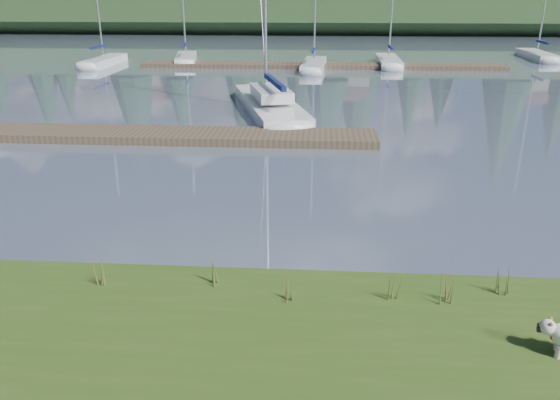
{
  "coord_description": "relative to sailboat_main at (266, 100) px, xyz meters",
  "views": [
    {
      "loc": [
        1.84,
        -10.4,
        5.11
      ],
      "look_at": [
        1.14,
        -0.5,
        1.33
      ],
      "focal_mm": 35.0,
      "sensor_mm": 36.0,
      "label": 1
    }
  ],
  "objects": [
    {
      "name": "sailboat_bg_4",
      "position": [
        20.21,
        22.59,
        -0.09
      ],
      "size": [
        1.95,
        7.95,
        11.63
      ],
      "rotation": [
        0.0,
        0.0,
        1.52
      ],
      "color": "silver",
      "rests_on": "ground"
    },
    {
      "name": "sailboat_bg_2",
      "position": [
        2.08,
        14.79,
        -0.09
      ],
      "size": [
        1.85,
        7.52,
        11.25
      ],
      "rotation": [
        0.0,
        0.0,
        1.52
      ],
      "color": "silver",
      "rests_on": "ground"
    },
    {
      "name": "weed_3",
      "position": [
        -1.27,
        -17.22,
        0.18
      ],
      "size": [
        0.17,
        0.14,
        0.6
      ],
      "color": "#475B23",
      "rests_on": "bank"
    },
    {
      "name": "dock_near",
      "position": [
        -3.42,
        -5.94,
        -0.27
      ],
      "size": [
        16.0,
        2.0,
        0.3
      ],
      "primitive_type": "cube",
      "color": "#4C3D2C",
      "rests_on": "ground"
    },
    {
      "name": "weed_1",
      "position": [
        2.07,
        -17.53,
        0.1
      ],
      "size": [
        0.17,
        0.14,
        0.4
      ],
      "color": "#475B23",
      "rests_on": "bank"
    },
    {
      "name": "dock_far",
      "position": [
        2.58,
        15.06,
        -0.27
      ],
      "size": [
        26.0,
        2.2,
        0.3
      ],
      "primitive_type": "cube",
      "color": "#4C3D2C",
      "rests_on": "ground"
    },
    {
      "name": "sailboat_bg_1",
      "position": [
        -8.04,
        18.22,
        -0.09
      ],
      "size": [
        2.8,
        7.47,
        11.01
      ],
      "rotation": [
        0.0,
        0.0,
        1.76
      ],
      "color": "silver",
      "rests_on": "ground"
    },
    {
      "name": "weed_4",
      "position": [
        3.75,
        -17.37,
        0.13
      ],
      "size": [
        0.17,
        0.14,
        0.48
      ],
      "color": "#475B23",
      "rests_on": "bank"
    },
    {
      "name": "mud_lip",
      "position": [
        0.58,
        -16.54,
        -0.35
      ],
      "size": [
        60.0,
        0.5,
        0.14
      ],
      "primitive_type": "cube",
      "color": "#33281C",
      "rests_on": "ground"
    },
    {
      "name": "weed_2",
      "position": [
        4.57,
        -17.37,
        0.18
      ],
      "size": [
        0.17,
        0.14,
        0.59
      ],
      "color": "#475B23",
      "rests_on": "bank"
    },
    {
      "name": "ridge",
      "position": [
        0.58,
        58.06,
        2.08
      ],
      "size": [
        200.0,
        20.0,
        5.0
      ],
      "primitive_type": "cube",
      "color": "#203519",
      "rests_on": "ground"
    },
    {
      "name": "ground",
      "position": [
        0.58,
        15.06,
        -0.42
      ],
      "size": [
        200.0,
        200.0,
        0.0
      ],
      "primitive_type": "plane",
      "color": "slate",
      "rests_on": "ground"
    },
    {
      "name": "weed_5",
      "position": [
        5.59,
        -17.05,
        0.19
      ],
      "size": [
        0.17,
        0.14,
        0.61
      ],
      "color": "#475B23",
      "rests_on": "bank"
    },
    {
      "name": "weed_0",
      "position": [
        0.65,
        -17.08,
        0.21
      ],
      "size": [
        0.17,
        0.14,
        0.66
      ],
      "color": "#475B23",
      "rests_on": "bank"
    },
    {
      "name": "sailboat_bg_3",
      "position": [
        7.59,
        17.47,
        -0.09
      ],
      "size": [
        1.7,
        7.67,
        11.26
      ],
      "rotation": [
        0.0,
        0.0,
        1.55
      ],
      "color": "silver",
      "rests_on": "ground"
    },
    {
      "name": "sailboat_bg_0",
      "position": [
        -13.67,
        16.06,
        -0.1
      ],
      "size": [
        1.47,
        7.25,
        10.59
      ],
      "rotation": [
        0.0,
        0.0,
        1.57
      ],
      "color": "silver",
      "rests_on": "ground"
    },
    {
      "name": "sailboat_main",
      "position": [
        0.0,
        0.0,
        0.0
      ],
      "size": [
        4.58,
        10.24,
        14.37
      ],
      "rotation": [
        0.0,
        0.0,
        1.84
      ],
      "color": "silver",
      "rests_on": "ground"
    }
  ]
}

